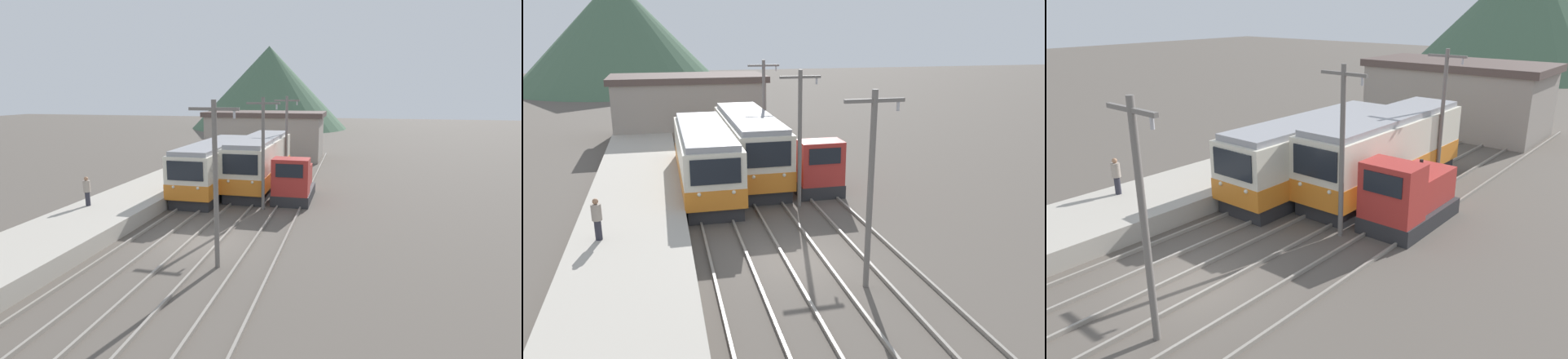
% 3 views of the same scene
% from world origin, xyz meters
% --- Properties ---
extents(ground_plane, '(200.00, 200.00, 0.00)m').
position_xyz_m(ground_plane, '(0.00, 0.00, 0.00)').
color(ground_plane, '#564F47').
extents(platform_left, '(4.50, 54.00, 0.82)m').
position_xyz_m(platform_left, '(-6.25, 0.00, 0.41)').
color(platform_left, '#ADA599').
rests_on(platform_left, ground).
extents(track_left, '(1.54, 60.00, 0.14)m').
position_xyz_m(track_left, '(-2.60, 0.00, 0.07)').
color(track_left, gray).
rests_on(track_left, ground).
extents(track_center, '(1.54, 60.00, 0.14)m').
position_xyz_m(track_center, '(0.20, 0.00, 0.07)').
color(track_center, gray).
rests_on(track_center, ground).
extents(track_right, '(1.54, 60.00, 0.14)m').
position_xyz_m(track_right, '(3.20, 0.00, 0.07)').
color(track_right, gray).
rests_on(track_right, ground).
extents(commuter_train_left, '(2.84, 10.85, 3.59)m').
position_xyz_m(commuter_train_left, '(-2.60, 9.75, 1.67)').
color(commuter_train_left, '#28282B').
rests_on(commuter_train_left, ground).
extents(commuter_train_center, '(2.84, 11.12, 3.82)m').
position_xyz_m(commuter_train_center, '(0.20, 11.83, 1.77)').
color(commuter_train_center, '#28282B').
rests_on(commuter_train_center, ground).
extents(shunting_locomotive, '(2.40, 4.71, 3.00)m').
position_xyz_m(shunting_locomotive, '(3.20, 8.74, 1.21)').
color(shunting_locomotive, '#28282B').
rests_on(shunting_locomotive, ground).
extents(catenary_mast_near, '(2.00, 0.20, 6.74)m').
position_xyz_m(catenary_mast_near, '(1.71, -2.54, 3.69)').
color(catenary_mast_near, slate).
rests_on(catenary_mast_near, ground).
extents(catenary_mast_mid, '(2.00, 0.20, 6.74)m').
position_xyz_m(catenary_mast_mid, '(1.71, 6.09, 3.69)').
color(catenary_mast_mid, slate).
rests_on(catenary_mast_mid, ground).
extents(catenary_mast_far, '(2.00, 0.20, 6.74)m').
position_xyz_m(catenary_mast_far, '(1.71, 14.72, 3.69)').
color(catenary_mast_far, slate).
rests_on(catenary_mast_far, ground).
extents(person_on_platform, '(0.38, 0.38, 1.65)m').
position_xyz_m(person_on_platform, '(-7.38, 1.91, 1.71)').
color(person_on_platform, '#282833').
rests_on(person_on_platform, platform_left).
extents(station_building, '(12.60, 6.30, 5.00)m').
position_xyz_m(station_building, '(-2.41, 26.00, 2.52)').
color(station_building, gray).
rests_on(station_building, ground).
extents(mountain_backdrop, '(31.31, 31.31, 16.05)m').
position_xyz_m(mountain_backdrop, '(-10.11, 65.23, 8.02)').
color(mountain_backdrop, '#47664C').
rests_on(mountain_backdrop, ground).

